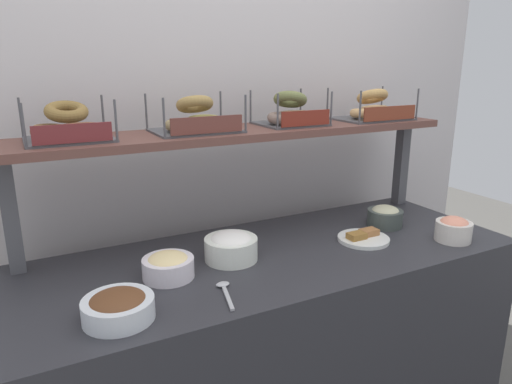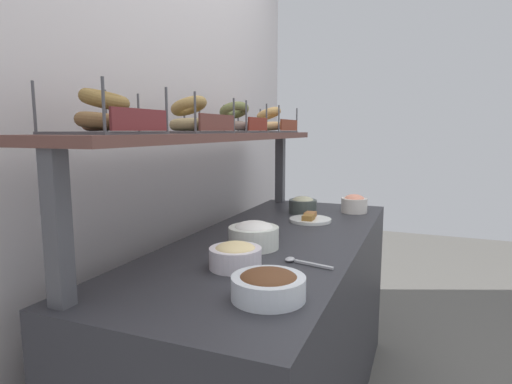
% 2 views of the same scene
% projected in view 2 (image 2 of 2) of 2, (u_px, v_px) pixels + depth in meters
% --- Properties ---
extents(back_wall, '(3.04, 0.06, 2.40)m').
position_uv_depth(back_wall, '(161.00, 151.00, 1.92)').
color(back_wall, silver).
rests_on(back_wall, ground_plane).
extents(deli_counter, '(1.84, 0.70, 0.85)m').
position_uv_depth(deli_counter, '(275.00, 334.00, 1.83)').
color(deli_counter, '#2D2D33').
rests_on(deli_counter, ground_plane).
extents(shelf_riser_left, '(0.05, 0.05, 0.40)m').
position_uv_depth(shelf_riser_left, '(58.00, 229.00, 1.05)').
color(shelf_riser_left, '#4C4C51').
rests_on(shelf_riser_left, deli_counter).
extents(shelf_riser_right, '(0.05, 0.05, 0.40)m').
position_uv_depth(shelf_riser_right, '(280.00, 170.00, 2.63)').
color(shelf_riser_right, '#4C4C51').
rests_on(shelf_riser_right, deli_counter).
extents(upper_shelf, '(1.80, 0.32, 0.03)m').
position_uv_depth(upper_shelf, '(216.00, 137.00, 1.81)').
color(upper_shelf, brown).
rests_on(upper_shelf, shelf_riser_left).
extents(bowl_tuna_salad, '(0.15, 0.15, 0.09)m').
position_uv_depth(bowl_tuna_salad, '(303.00, 205.00, 2.29)').
color(bowl_tuna_salad, '#414A46').
rests_on(bowl_tuna_salad, deli_counter).
extents(bowl_cream_cheese, '(0.19, 0.19, 0.10)m').
position_uv_depth(bowl_cream_cheese, '(254.00, 235.00, 1.61)').
color(bowl_cream_cheese, white).
rests_on(bowl_cream_cheese, deli_counter).
extents(bowl_chocolate_spread, '(0.20, 0.20, 0.08)m').
position_uv_depth(bowl_chocolate_spread, '(268.00, 285.00, 1.12)').
color(bowl_chocolate_spread, white).
rests_on(bowl_chocolate_spread, deli_counter).
extents(bowl_egg_salad, '(0.17, 0.17, 0.09)m').
position_uv_depth(bowl_egg_salad, '(235.00, 255.00, 1.37)').
color(bowl_egg_salad, white).
rests_on(bowl_egg_salad, deli_counter).
extents(bowl_lox_spread, '(0.14, 0.14, 0.10)m').
position_uv_depth(bowl_lox_spread, '(354.00, 204.00, 2.31)').
color(bowl_lox_spread, silver).
rests_on(bowl_lox_spread, deli_counter).
extents(serving_plate_white, '(0.20, 0.20, 0.04)m').
position_uv_depth(serving_plate_white, '(310.00, 219.00, 2.08)').
color(serving_plate_white, white).
rests_on(serving_plate_white, deli_counter).
extents(serving_spoon_near_plate, '(0.07, 0.17, 0.01)m').
position_uv_depth(serving_spoon_near_plate, '(300.00, 261.00, 1.42)').
color(serving_spoon_near_plate, '#B7B7BC').
rests_on(serving_spoon_near_plate, deli_counter).
extents(bagel_basket_cinnamon_raisin, '(0.29, 0.25, 0.14)m').
position_uv_depth(bagel_basket_cinnamon_raisin, '(106.00, 118.00, 1.20)').
color(bagel_basket_cinnamon_raisin, '#4C4C51').
rests_on(bagel_basket_cinnamon_raisin, upper_shelf).
extents(bagel_basket_everything, '(0.32, 0.26, 0.15)m').
position_uv_depth(bagel_basket_everything, '(190.00, 121.00, 1.61)').
color(bagel_basket_everything, '#4C4C51').
rests_on(bagel_basket_everything, upper_shelf).
extents(bagel_basket_poppy, '(0.27, 0.24, 0.15)m').
position_uv_depth(bagel_basket_poppy, '(235.00, 123.00, 2.00)').
color(bagel_basket_poppy, '#4C4C51').
rests_on(bagel_basket_poppy, upper_shelf).
extents(bagel_basket_sesame, '(0.34, 0.25, 0.15)m').
position_uv_depth(bagel_basket_sesame, '(269.00, 124.00, 2.39)').
color(bagel_basket_sesame, '#4C4C51').
rests_on(bagel_basket_sesame, upper_shelf).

